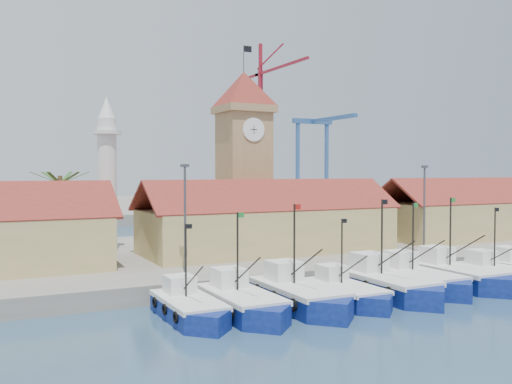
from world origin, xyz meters
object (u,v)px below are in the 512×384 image
boat_0 (190,310)px  clock_tower (244,153)px  minaret (107,173)px  boat_4 (390,287)px

boat_0 → clock_tower: 29.71m
clock_tower → minaret: bearing=172.4°
boat_4 → clock_tower: (-1.52, 23.63, 11.12)m
boat_0 → boat_4: boat_4 is taller
boat_0 → boat_4: bearing=-1.8°
boat_4 → minaret: (-16.52, 25.63, 8.89)m
clock_tower → minaret: clock_tower is taller
clock_tower → minaret: 15.30m
boat_4 → boat_0: bearing=178.2°
boat_0 → minaret: 26.69m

